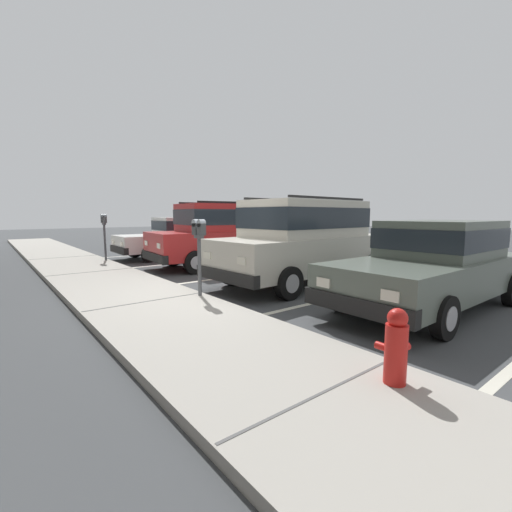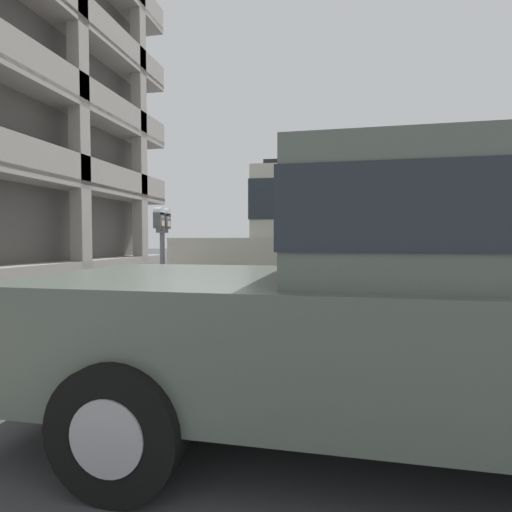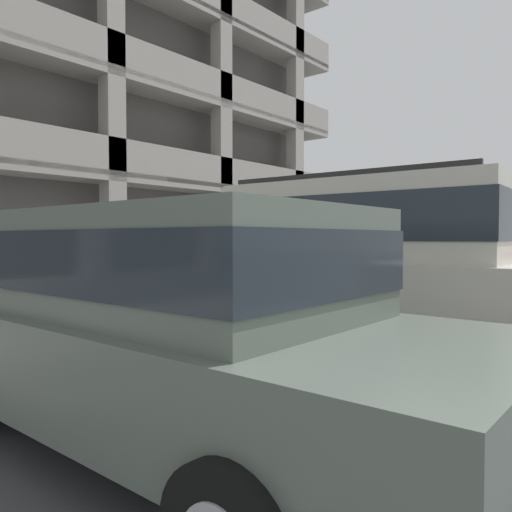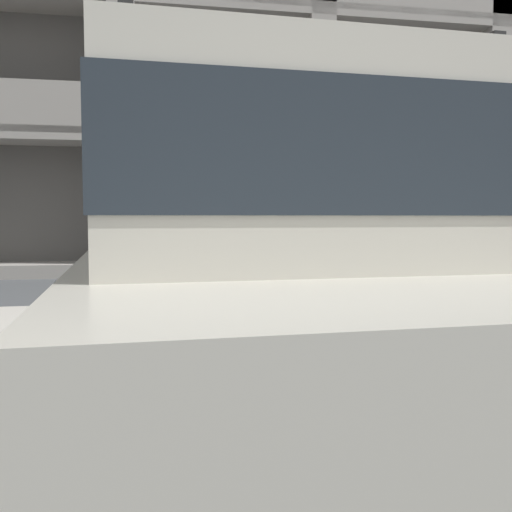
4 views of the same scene
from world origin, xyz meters
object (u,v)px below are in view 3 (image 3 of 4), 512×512
(red_sedan, at_px, (175,324))
(dark_hatchback, at_px, (471,255))
(silver_suv, at_px, (368,263))
(blue_coupe, at_px, (508,264))
(parking_meter_far, at_px, (383,242))
(parking_meter_near, at_px, (191,250))

(red_sedan, relative_size, dark_hatchback, 0.91)
(silver_suv, height_order, blue_coupe, silver_suv)
(parking_meter_far, bearing_deg, blue_coupe, -85.76)
(red_sedan, xyz_separation_m, blue_coupe, (9.56, 0.22, 0.00))
(dark_hatchback, relative_size, parking_meter_far, 3.18)
(dark_hatchback, xyz_separation_m, blue_coupe, (3.08, 0.14, -0.27))
(red_sedan, bearing_deg, blue_coupe, 1.45)
(blue_coupe, xyz_separation_m, parking_meter_far, (-0.21, 2.79, 0.45))
(blue_coupe, relative_size, parking_meter_near, 3.14)
(red_sedan, bearing_deg, silver_suv, 3.29)
(blue_coupe, bearing_deg, dark_hatchback, -175.71)
(dark_hatchback, distance_m, parking_meter_near, 4.59)
(red_sedan, height_order, dark_hatchback, dark_hatchback)
(silver_suv, xyz_separation_m, parking_meter_far, (6.39, 2.85, 0.18))
(dark_hatchback, height_order, parking_meter_near, dark_hatchback)
(dark_hatchback, bearing_deg, parking_meter_far, 50.14)
(silver_suv, height_order, parking_meter_far, silver_suv)
(parking_meter_near, xyz_separation_m, parking_meter_far, (6.40, -0.00, 0.07))
(silver_suv, bearing_deg, parking_meter_far, 21.54)
(dark_hatchback, distance_m, parking_meter_far, 4.11)
(silver_suv, relative_size, parking_meter_far, 3.15)
(dark_hatchback, bearing_deg, parking_meter_near, 144.73)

